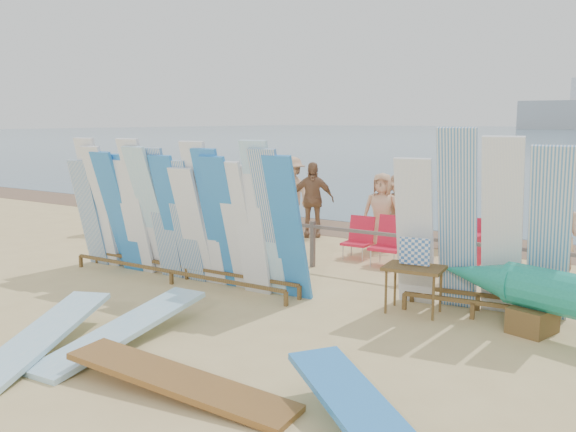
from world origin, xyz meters
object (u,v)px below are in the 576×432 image
Objects in this scene: flat_board_a at (40,353)px; beachgoer_1 at (221,200)px; beach_chair_left at (388,251)px; beachgoer_extra_1 at (210,188)px; side_surfboard_rack at (480,232)px; flat_board_b at (125,343)px; beachgoer_5 at (399,209)px; beachgoer_4 at (312,199)px; beachgoer_2 at (269,211)px; main_surfboard_rack at (178,218)px; stroller at (469,255)px; beachgoer_11 at (283,191)px; beachgoer_6 at (382,212)px; vendor_table at (413,288)px; beach_chair_right at (358,246)px; beachgoer_3 at (291,193)px; beachgoer_7 at (454,207)px; flat_board_c at (179,394)px; beachgoer_0 at (115,195)px; beachgoer_8 at (561,238)px.

flat_board_a is 1.76× the size of beachgoer_1.
beach_chair_left is (1.75, 6.53, 0.28)m from flat_board_a.
flat_board_a is 1.61× the size of beachgoer_extra_1.
side_surfboard_rack is 1.01× the size of flat_board_b.
beachgoer_5 is (6.39, -1.04, -0.01)m from beachgoer_extra_1.
beachgoer_4 is 1.00× the size of beachgoer_2.
stroller is at bearing 34.98° from main_surfboard_rack.
stroller is at bearing 60.54° from flat_board_b.
beachgoer_2 reaches higher than beachgoer_11.
beachgoer_4 reaches higher than beachgoer_6.
flat_board_a is 8.69m from beachgoer_1.
vendor_table is 1.32× the size of beach_chair_right.
flat_board_a is at bearing -129.90° from flat_board_b.
main_surfboard_rack reaches higher than flat_board_a.
beach_chair_left reaches higher than beach_chair_right.
flat_board_b is 2.54× the size of stroller.
beachgoer_3 is at bearing 80.53° from flat_board_a.
beachgoer_7 reaches higher than beachgoer_6.
beachgoer_4 reaches higher than beach_chair_left.
flat_board_a is 6.37m from beachgoer_2.
beachgoer_3 reaches higher than flat_board_c.
stroller is at bearing -67.56° from beachgoer_11.
beachgoer_4 reaches higher than flat_board_c.
beachgoer_6 is at bearing 125.91° from side_surfboard_rack.
side_surfboard_rack is 3.18× the size of beach_chair_right.
vendor_table is at bearing -59.17° from beach_chair_left.
flat_board_c is 6.94m from beachgoer_2.
beachgoer_8 is at bearing -128.27° from beachgoer_0.
vendor_table is at bearing -73.17° from beachgoer_4.
flat_board_a is at bearing -110.73° from beachgoer_11.
side_surfboard_rack is 1.63× the size of beachgoer_extra_1.
beachgoer_0 is at bearing 160.42° from vendor_table.
flat_board_b is 7.67m from beachgoer_5.
beach_chair_right is 0.46× the size of beachgoer_7.
flat_board_a is 1.48× the size of beachgoer_2.
beachgoer_11 is (-6.45, 3.71, 0.39)m from stroller.
beachgoer_7 reaches higher than beach_chair_right.
beach_chair_right is 0.48× the size of beachgoer_8.
flat_board_a is (0.85, -3.41, -1.14)m from main_surfboard_rack.
beach_chair_left is 0.83m from beach_chair_right.
beachgoer_2 is (-2.62, -0.29, 0.63)m from beach_chair_left.
beachgoer_extra_1 is 0.91× the size of beachgoer_0.
beachgoer_7 is at bearing -49.45° from beachgoer_5.
main_surfboard_rack is 2.78× the size of beachgoer_4.
beachgoer_11 reaches higher than flat_board_b.
beachgoer_4 is 5.06m from beachgoer_0.
beachgoer_2 is (-4.13, 2.25, 0.53)m from vendor_table.
beachgoer_8 is 1.07× the size of beachgoer_5.
side_surfboard_rack is at bearing -61.05° from beachgoer_6.
flat_board_a is at bearing -177.41° from beachgoer_0.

